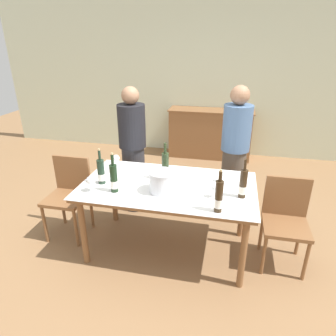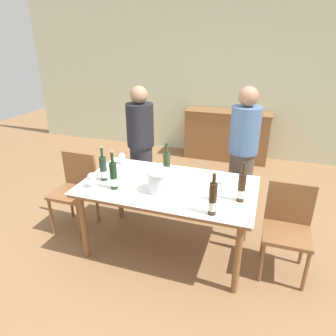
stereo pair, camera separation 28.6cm
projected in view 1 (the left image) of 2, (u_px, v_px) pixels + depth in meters
ground_plane at (168, 247)px, 3.23m from camera, size 12.00×12.00×0.00m
back_wall at (205, 78)px, 5.46m from camera, size 8.00×0.10×2.80m
sideboard_cabinet at (210, 134)px, 5.55m from camera, size 1.52×0.46×0.89m
dining_table at (168, 191)px, 2.96m from camera, size 1.70×0.97×0.76m
ice_bucket at (162, 181)px, 2.76m from camera, size 0.24×0.24×0.20m
wine_bottle_0 at (243, 184)px, 2.66m from camera, size 0.07×0.07×0.37m
wine_bottle_1 at (219, 197)px, 2.43m from camera, size 0.07×0.07×0.38m
wine_bottle_2 at (101, 172)px, 2.92m from camera, size 0.07×0.07×0.36m
wine_bottle_3 at (165, 167)px, 2.99m from camera, size 0.07×0.07×0.39m
wine_bottle_4 at (114, 179)px, 2.76m from camera, size 0.07×0.07×0.38m
wine_glass_0 at (91, 181)px, 2.77m from camera, size 0.09×0.09×0.15m
wine_glass_1 at (222, 174)px, 2.96m from camera, size 0.07×0.07×0.13m
wine_glass_2 at (116, 159)px, 3.32m from camera, size 0.08×0.08×0.13m
wine_glass_3 at (215, 188)px, 2.67m from camera, size 0.07×0.07×0.14m
chair_right_end at (286, 216)px, 2.88m from camera, size 0.42×0.42×0.87m
chair_left_end at (69, 190)px, 3.32m from camera, size 0.42×0.42×0.88m
person_host at (133, 151)px, 3.69m from camera, size 0.33×0.33×1.58m
person_guest_left at (234, 154)px, 3.55m from camera, size 0.33×0.33×1.61m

